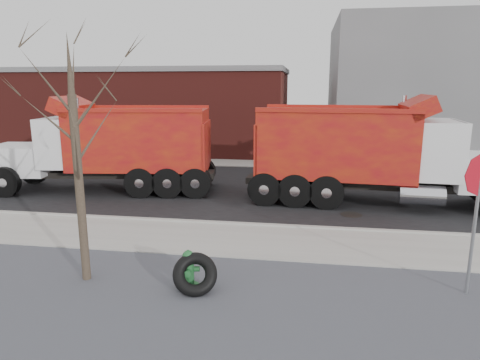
% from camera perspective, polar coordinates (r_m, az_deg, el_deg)
% --- Properties ---
extents(ground, '(120.00, 120.00, 0.00)m').
position_cam_1_polar(ground, '(11.54, 1.02, -8.69)').
color(ground, '#383328').
rests_on(ground, ground).
extents(gravel_verge, '(60.00, 5.00, 0.03)m').
position_cam_1_polar(gravel_verge, '(8.40, -2.39, -17.13)').
color(gravel_verge, slate).
rests_on(gravel_verge, ground).
extents(sidewalk, '(60.00, 2.50, 0.06)m').
position_cam_1_polar(sidewalk, '(11.76, 1.19, -8.12)').
color(sidewalk, '#9E9B93').
rests_on(sidewalk, ground).
extents(curb, '(60.00, 0.15, 0.11)m').
position_cam_1_polar(curb, '(12.96, 1.96, -6.02)').
color(curb, '#9E9B93').
rests_on(curb, ground).
extents(road, '(60.00, 9.40, 0.02)m').
position_cam_1_polar(road, '(17.52, 3.84, -1.28)').
color(road, black).
rests_on(road, ground).
extents(far_sidewalk, '(60.00, 2.00, 0.06)m').
position_cam_1_polar(far_sidewalk, '(23.08, 5.10, 2.09)').
color(far_sidewalk, '#9E9B93').
rests_on(far_sidewalk, ground).
extents(building_grey, '(12.00, 10.00, 8.00)m').
position_cam_1_polar(building_grey, '(29.64, 24.07, 11.08)').
color(building_grey, gray).
rests_on(building_grey, ground).
extents(building_brick, '(20.20, 8.20, 5.30)m').
position_cam_1_polar(building_brick, '(29.98, -13.81, 9.22)').
color(building_brick, maroon).
rests_on(building_brick, ground).
extents(bare_tree, '(3.20, 3.20, 5.20)m').
position_cam_1_polar(bare_tree, '(9.35, -21.19, 6.31)').
color(bare_tree, '#382D23').
rests_on(bare_tree, ground).
extents(fire_hydrant, '(0.48, 0.47, 0.84)m').
position_cam_1_polar(fire_hydrant, '(9.18, -6.88, -11.94)').
color(fire_hydrant, '#2C7339').
rests_on(fire_hydrant, ground).
extents(truck_tire, '(1.07, 0.95, 0.89)m').
position_cam_1_polar(truck_tire, '(8.97, -6.02, -12.39)').
color(truck_tire, black).
rests_on(truck_tire, ground).
extents(stop_sign, '(0.75, 0.48, 3.18)m').
position_cam_1_polar(stop_sign, '(9.48, 29.20, -1.48)').
color(stop_sign, gray).
rests_on(stop_sign, ground).
extents(dump_truck_red_a, '(9.57, 3.15, 3.81)m').
position_cam_1_polar(dump_truck_red_a, '(15.82, 17.14, 3.81)').
color(dump_truck_red_a, black).
rests_on(dump_truck_red_a, ground).
extents(dump_truck_red_b, '(8.94, 3.58, 3.71)m').
position_cam_1_polar(dump_truck_red_b, '(17.73, -16.76, 4.57)').
color(dump_truck_red_b, black).
rests_on(dump_truck_red_b, ground).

